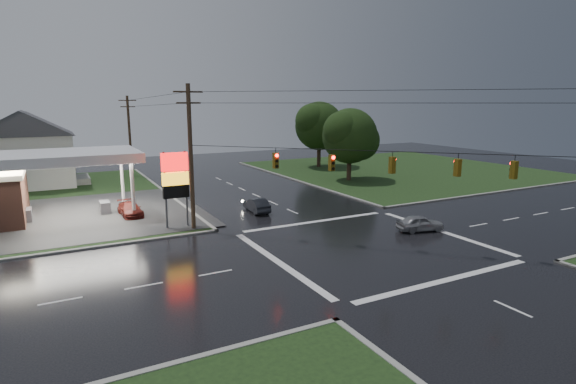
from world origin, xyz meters
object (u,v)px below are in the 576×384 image
utility_pole_nw (191,156)px  house_far (24,141)px  tree_ne_far (320,126)px  car_crossing (420,223)px  pylon_sign (175,177)px  utility_pole_n (130,135)px  car_pump (130,209)px  tree_ne_near (351,136)px  car_north (257,205)px  house_near (29,149)px

utility_pole_nw → house_far: 40.48m
tree_ne_far → car_crossing: size_ratio=2.74×
pylon_sign → utility_pole_n: size_ratio=0.57×
tree_ne_far → car_pump: bearing=-149.5°
pylon_sign → tree_ne_far: size_ratio=0.61×
tree_ne_near → car_north: 20.17m
pylon_sign → house_far: house_far is taller
utility_pole_nw → car_pump: (-3.66, 6.64, -5.14)m
utility_pole_nw → tree_ne_far: 36.20m
utility_pole_n → car_north: size_ratio=2.76×
house_far → tree_ne_near: size_ratio=1.23×
pylon_sign → tree_ne_far: tree_ne_far is taller
house_far → pylon_sign: bearing=-73.0°
house_near → tree_ne_near: 37.80m
utility_pole_nw → tree_ne_far: (26.65, 24.49, 0.46)m
house_near → car_crossing: size_ratio=3.09×
utility_pole_nw → house_near: 28.90m
utility_pole_nw → tree_ne_near: utility_pole_nw is taller
tree_ne_near → utility_pole_nw: bearing=-152.1°
utility_pole_nw → car_crossing: size_ratio=3.07×
pylon_sign → utility_pole_nw: utility_pole_nw is taller
utility_pole_nw → house_near: utility_pole_nw is taller
house_far → car_north: size_ratio=2.91×
tree_ne_far → house_far: bearing=160.3°
car_north → car_crossing: bearing=129.7°
pylon_sign → tree_ne_near: bearing=25.0°
house_far → house_near: bearing=-85.2°
utility_pole_n → tree_ne_near: size_ratio=1.17×
house_near → car_north: house_near is taller
house_far → car_north: house_far is taller
house_far → car_north: (19.05, -35.60, -3.78)m
tree_ne_far → car_north: bearing=-132.9°
house_far → car_crossing: (27.60, -47.03, -3.80)m
house_near → tree_ne_far: 38.19m
pylon_sign → car_pump: (-2.66, 5.64, -3.43)m
tree_ne_near → tree_ne_far: tree_ne_far is taller
house_far → car_crossing: 54.66m
house_far → tree_ne_near: bearing=-35.8°
house_near → tree_ne_near: bearing=-21.8°
utility_pole_nw → car_pump: bearing=118.8°
utility_pole_n → house_far: size_ratio=0.95×
utility_pole_n → car_north: utility_pole_n is taller
utility_pole_nw → utility_pole_n: bearing=90.0°
house_near → tree_ne_near: size_ratio=1.23×
utility_pole_nw → house_far: (-12.45, 38.50, -1.32)m
utility_pole_nw → car_north: 8.83m
tree_ne_near → car_pump: size_ratio=2.23×
pylon_sign → car_crossing: pylon_sign is taller
car_pump → car_crossing: bearing=-41.8°
utility_pole_n → tree_ne_near: bearing=-34.1°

